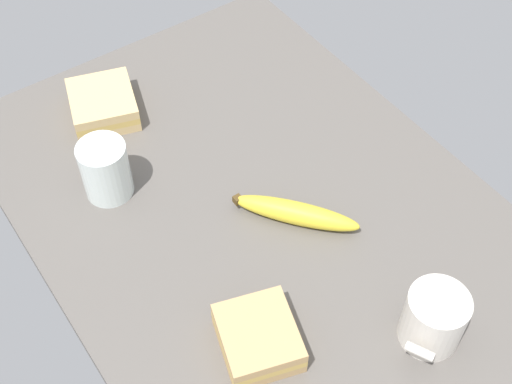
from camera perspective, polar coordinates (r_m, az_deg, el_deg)
tabletop at (r=107.41cm, az=0.00°, el=-1.35°), size 90.00×64.00×2.00cm
coffee_mug_black at (r=93.42cm, az=14.28°, el=-9.93°), size 8.36×10.24×8.65cm
sandwich_main at (r=121.08cm, az=-12.35°, el=6.98°), size 14.27×13.52×4.40cm
sandwich_side at (r=91.85cm, az=0.18°, el=-11.80°), size 13.07×12.37×4.40cm
glass_of_milk at (r=107.66cm, az=-12.11°, el=1.59°), size 7.41×7.41×9.47cm
banana at (r=103.59cm, az=3.26°, el=-1.71°), size 17.06×14.68×3.48cm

